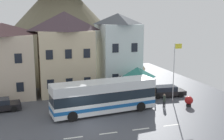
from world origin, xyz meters
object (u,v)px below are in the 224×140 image
object	(u,v)px
townhouse_02	(118,52)
transit_bus	(104,97)
bus_shelter	(137,73)
flagpole	(175,68)
parked_car_01	(166,91)
public_bench	(144,87)
pedestrian_01	(143,96)
townhouse_00	(4,60)
townhouse_01	(65,53)
pedestrian_00	(164,100)
harbour_buoy	(189,101)
hilltop_castle	(61,19)

from	to	relation	value
townhouse_02	transit_bus	distance (m)	10.65
townhouse_02	transit_bus	xyz separation A→B (m)	(-4.48, -9.03, -3.44)
bus_shelter	flagpole	world-z (taller)	flagpole
transit_bus	parked_car_01	size ratio (longest dim) A/B	2.36
public_bench	townhouse_02	bearing A→B (deg)	142.57
pedestrian_01	townhouse_00	bearing A→B (deg)	152.93
townhouse_01	parked_car_01	world-z (taller)	townhouse_01
townhouse_01	transit_bus	bearing A→B (deg)	-73.41
bus_shelter	pedestrian_00	world-z (taller)	bus_shelter
pedestrian_01	harbour_buoy	world-z (taller)	pedestrian_01
pedestrian_00	townhouse_01	bearing A→B (deg)	135.28
hilltop_castle	public_bench	size ratio (longest dim) A/B	22.47
parked_car_01	pedestrian_00	bearing A→B (deg)	-115.83
townhouse_02	pedestrian_00	xyz separation A→B (m)	(2.24, -9.45, -4.23)
hilltop_castle	bus_shelter	world-z (taller)	hilltop_castle
pedestrian_01	transit_bus	bearing A→B (deg)	-161.25
harbour_buoy	townhouse_01	bearing A→B (deg)	141.09
pedestrian_01	harbour_buoy	xyz separation A→B (m)	(4.30, -2.69, -0.21)
public_bench	harbour_buoy	world-z (taller)	harbour_buoy
townhouse_01	public_bench	bearing A→B (deg)	-11.83
pedestrian_01	bus_shelter	bearing A→B (deg)	84.33
bus_shelter	townhouse_02	bearing A→B (deg)	101.24
hilltop_castle	transit_bus	size ratio (longest dim) A/B	2.93
townhouse_02	pedestrian_01	xyz separation A→B (m)	(0.69, -7.27, -4.24)
pedestrian_01	harbour_buoy	bearing A→B (deg)	-32.08
bus_shelter	flagpole	distance (m)	4.57
townhouse_02	bus_shelter	distance (m)	5.26
townhouse_01	townhouse_02	xyz separation A→B (m)	(7.11, 0.20, -0.10)
parked_car_01	pedestrian_01	distance (m)	4.15
pedestrian_00	townhouse_02	bearing A→B (deg)	103.31
parked_car_01	pedestrian_01	xyz separation A→B (m)	(-3.80, -1.65, 0.22)
townhouse_01	transit_bus	world-z (taller)	townhouse_01
hilltop_castle	parked_car_01	bearing A→B (deg)	-67.80
harbour_buoy	townhouse_02	bearing A→B (deg)	116.60
pedestrian_00	harbour_buoy	bearing A→B (deg)	-10.53
pedestrian_01	hilltop_castle	bearing A→B (deg)	103.15
flagpole	harbour_buoy	xyz separation A→B (m)	(0.60, -2.35, -3.31)
townhouse_00	pedestrian_00	xyz separation A→B (m)	(16.73, -9.94, -3.64)
hilltop_castle	harbour_buoy	world-z (taller)	hilltop_castle
townhouse_00	pedestrian_00	distance (m)	19.80
transit_bus	pedestrian_01	bearing A→B (deg)	12.64
public_bench	flagpole	bearing A→B (deg)	-75.65
parked_car_01	hilltop_castle	bearing A→B (deg)	116.90
townhouse_02	pedestrian_00	world-z (taller)	townhouse_02
harbour_buoy	townhouse_00	bearing A→B (deg)	151.78
public_bench	harbour_buoy	xyz separation A→B (m)	(1.96, -7.64, 0.19)
transit_bus	public_bench	bearing A→B (deg)	35.63
parked_car_01	townhouse_01	bearing A→B (deg)	159.63
parked_car_01	flagpole	size ratio (longest dim) A/B	0.69
transit_bus	public_bench	distance (m)	10.14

